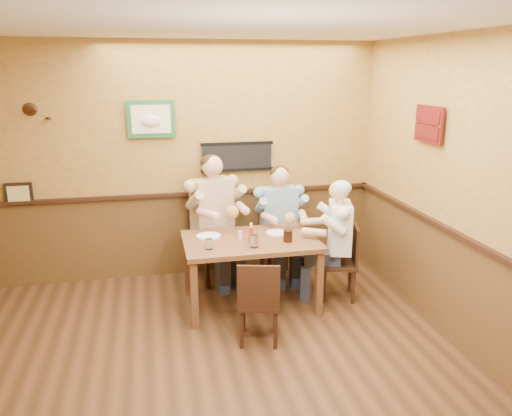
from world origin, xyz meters
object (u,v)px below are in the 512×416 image
(water_glass_left, at_px, (209,244))
(pepper_shaker, at_px, (251,236))
(diner_tan_shirt, at_px, (213,225))
(hot_sauce_bottle, at_px, (251,234))
(chair_back_right, at_px, (278,243))
(dining_table, at_px, (250,247))
(cola_tumbler, at_px, (288,236))
(diner_white_elder, at_px, (339,246))
(diner_blue_polo, at_px, (279,228))
(chair_back_left, at_px, (213,242))
(chair_right_end, at_px, (338,262))
(salt_shaker, at_px, (240,236))
(water_glass_mid, at_px, (254,241))
(chair_near_side, at_px, (259,300))

(water_glass_left, xyz_separation_m, pepper_shaker, (0.46, 0.18, -0.01))
(diner_tan_shirt, xyz_separation_m, hot_sauce_bottle, (0.28, -0.88, 0.16))
(chair_back_right, bearing_deg, dining_table, -128.02)
(cola_tumbler, bearing_deg, hot_sauce_bottle, 176.86)
(dining_table, relative_size, diner_white_elder, 1.17)
(hot_sauce_bottle, bearing_deg, chair_back_right, 58.02)
(diner_blue_polo, relative_size, water_glass_left, 11.51)
(diner_blue_polo, bearing_deg, pepper_shaker, -126.60)
(dining_table, height_order, chair_back_left, chair_back_left)
(diner_tan_shirt, distance_m, pepper_shaker, 0.84)
(chair_back_right, relative_size, hot_sauce_bottle, 4.40)
(diner_white_elder, distance_m, pepper_shaker, 1.00)
(pepper_shaker, bearing_deg, water_glass_left, -159.21)
(chair_right_end, bearing_deg, water_glass_left, -67.23)
(chair_right_end, xyz_separation_m, salt_shaker, (-1.10, 0.02, 0.38))
(diner_tan_shirt, distance_m, cola_tumbler, 1.13)
(chair_right_end, relative_size, hot_sauce_bottle, 4.27)
(chair_back_left, height_order, chair_right_end, chair_back_left)
(diner_blue_polo, bearing_deg, cola_tumbler, -100.66)
(pepper_shaker, bearing_deg, chair_back_left, 111.42)
(dining_table, bearing_deg, water_glass_mid, -92.79)
(water_glass_left, bearing_deg, water_glass_mid, -5.15)
(chair_back_left, relative_size, diner_white_elder, 0.80)
(chair_near_side, distance_m, hot_sauce_bottle, 0.75)
(diner_white_elder, height_order, hot_sauce_bottle, diner_white_elder)
(dining_table, relative_size, chair_back_left, 1.45)
(chair_right_end, relative_size, chair_near_side, 1.02)
(chair_back_left, bearing_deg, hot_sauce_bottle, -92.58)
(cola_tumbler, relative_size, pepper_shaker, 1.35)
(water_glass_left, height_order, salt_shaker, water_glass_left)
(pepper_shaker, bearing_deg, chair_near_side, -96.02)
(chair_near_side, bearing_deg, hot_sauce_bottle, -81.01)
(water_glass_mid, distance_m, pepper_shaker, 0.22)
(water_glass_mid, bearing_deg, diner_tan_shirt, 106.29)
(chair_back_right, xyz_separation_m, diner_tan_shirt, (-0.79, 0.07, 0.25))
(dining_table, relative_size, diner_tan_shirt, 1.02)
(chair_right_end, xyz_separation_m, pepper_shaker, (-0.98, -0.00, 0.38))
(chair_back_right, relative_size, cola_tumbler, 7.06)
(salt_shaker, bearing_deg, water_glass_left, -150.13)
(salt_shaker, bearing_deg, hot_sauce_bottle, -54.80)
(dining_table, relative_size, hot_sauce_bottle, 7.11)
(diner_tan_shirt, height_order, diner_blue_polo, diner_tan_shirt)
(diner_blue_polo, xyz_separation_m, pepper_shaker, (-0.49, -0.71, 0.18))
(chair_back_left, distance_m, hot_sauce_bottle, 1.00)
(chair_back_left, distance_m, salt_shaker, 0.84)
(chair_right_end, height_order, diner_white_elder, diner_white_elder)
(dining_table, height_order, water_glass_mid, water_glass_mid)
(chair_right_end, bearing_deg, chair_back_left, -105.37)
(water_glass_left, relative_size, pepper_shaker, 1.18)
(chair_near_side, xyz_separation_m, hot_sauce_bottle, (0.05, 0.60, 0.44))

